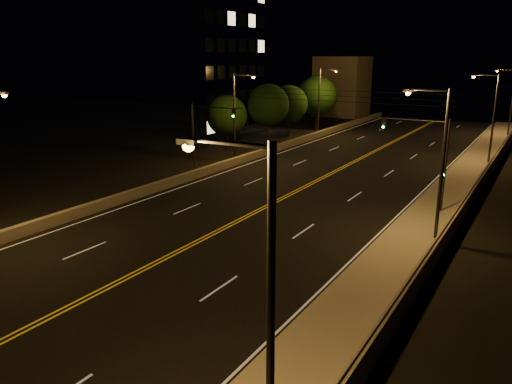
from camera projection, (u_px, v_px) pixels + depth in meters
The scene contains 22 objects.
road at pixel (246, 217), 33.12m from camera, with size 18.00×120.00×0.02m, color black.
sidewalk at pixel (410, 246), 27.75m from camera, with size 3.60×120.00×0.30m, color #9E9584.
curb at pixel (377, 241), 28.69m from camera, with size 0.14×120.00×0.15m, color #9E9584.
parapet_wall at pixel (442, 240), 26.76m from camera, with size 0.30×120.00×1.00m, color gray.
jersey_barrier at pixel (139, 192), 37.73m from camera, with size 0.45×120.00×0.73m, color gray.
distant_building_left at pixel (342, 86), 87.45m from camera, with size 8.00×8.00×10.18m, color slate.
parapet_rail at pixel (443, 231), 26.62m from camera, with size 0.06×0.06×120.00m, color black.
lane_markings at pixel (245, 217), 33.06m from camera, with size 17.32×116.00×0.00m.
streetlight_0 at pixel (260, 298), 11.37m from camera, with size 2.55×0.28×8.72m.
streetlight_1 at pixel (438, 156), 27.47m from camera, with size 2.55×0.28×8.72m.
streetlight_2 at pixel (491, 113), 47.51m from camera, with size 2.55×0.28×8.72m.
streetlight_3 at pixel (510, 98), 64.35m from camera, with size 2.55×0.28×8.72m.
streetlight_5 at pixel (237, 112), 48.53m from camera, with size 2.55×0.28×8.72m.
streetlight_6 at pixel (321, 97), 65.41m from camera, with size 2.55×0.28×8.72m.
traffic_signal_right at pixel (431, 155), 33.03m from camera, with size 5.11×0.31×6.45m.
traffic_signal_left at pixel (202, 133), 42.34m from camera, with size 5.11×0.31×6.45m.
overhead_wires at pixel (309, 95), 39.02m from camera, with size 22.00×0.03×0.83m.
building_tower at pixel (163, 34), 68.25m from camera, with size 24.00×15.00×27.44m.
tree_0 at pixel (227, 116), 55.55m from camera, with size 4.54×4.54×6.16m.
tree_1 at pixel (268, 105), 61.72m from camera, with size 5.19×5.19×7.03m.
tree_2 at pixel (289, 104), 65.46m from camera, with size 4.89×4.89×6.63m.
tree_3 at pixel (317, 96), 70.56m from camera, with size 5.65×5.65×7.66m.
Camera 1 is at (16.72, -6.69, 10.42)m, focal length 35.00 mm.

